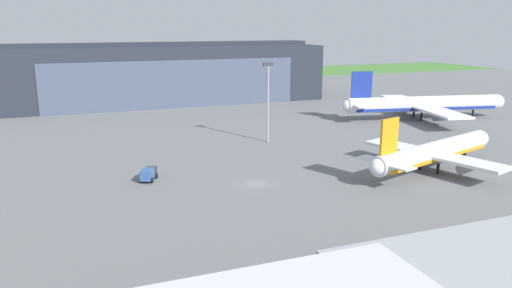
{
  "coord_description": "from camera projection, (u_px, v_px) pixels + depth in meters",
  "views": [
    {
      "loc": [
        -28.66,
        -74.53,
        26.53
      ],
      "look_at": [
        5.28,
        14.2,
        3.32
      ],
      "focal_mm": 34.35,
      "sensor_mm": 36.0,
      "label": 1
    }
  ],
  "objects": [
    {
      "name": "grass_field_strip",
      "position": [
        128.0,
        78.0,
        251.49
      ],
      "size": [
        440.0,
        56.0,
        0.08
      ],
      "primitive_type": "cube",
      "color": "#457A32",
      "rests_on": "ground_plane"
    },
    {
      "name": "airliner_near_right",
      "position": [
        434.0,
        152.0,
        90.62
      ],
      "size": [
        34.7,
        27.56,
        11.57
      ],
      "color": "silver",
      "rests_on": "ground_plane"
    },
    {
      "name": "ground_plane",
      "position": [
        257.0,
        184.0,
        83.87
      ],
      "size": [
        440.0,
        440.0,
        0.0
      ],
      "primitive_type": "plane",
      "color": "slate"
    },
    {
      "name": "maintenance_hangar",
      "position": [
        164.0,
        73.0,
        174.65
      ],
      "size": [
        107.65,
        38.41,
        20.52
      ],
      "color": "#232833",
      "rests_on": "ground_plane"
    },
    {
      "name": "airliner_far_left",
      "position": [
        424.0,
        104.0,
        140.12
      ],
      "size": [
        48.57,
        41.43,
        13.99
      ],
      "color": "white",
      "rests_on": "ground_plane"
    },
    {
      "name": "stair_truck",
      "position": [
        149.0,
        174.0,
        85.28
      ],
      "size": [
        3.56,
        4.73,
        2.26
      ],
      "color": "#2D2D33",
      "rests_on": "ground_plane"
    },
    {
      "name": "apron_light_mast",
      "position": [
        268.0,
        96.0,
        111.38
      ],
      "size": [
        2.4,
        0.5,
        18.29
      ],
      "color": "#99999E",
      "rests_on": "ground_plane"
    }
  ]
}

